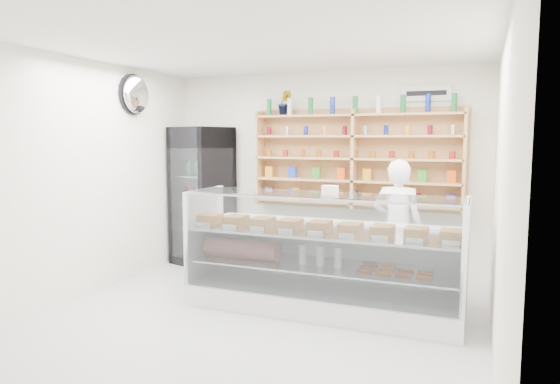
% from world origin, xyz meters
% --- Properties ---
extents(room, '(5.00, 5.00, 5.00)m').
position_xyz_m(room, '(0.00, 0.00, 1.40)').
color(room, '#B8B8BD').
rests_on(room, ground).
extents(display_counter, '(2.96, 0.88, 1.29)m').
position_xyz_m(display_counter, '(0.54, 0.80, 0.35)').
color(display_counter, white).
rests_on(display_counter, floor).
extents(shop_worker, '(0.63, 0.44, 1.63)m').
position_xyz_m(shop_worker, '(1.20, 1.66, 0.82)').
color(shop_worker, white).
rests_on(shop_worker, floor).
extents(drinks_cooler, '(0.90, 0.88, 2.04)m').
position_xyz_m(drinks_cooler, '(-1.75, 2.14, 1.02)').
color(drinks_cooler, black).
rests_on(drinks_cooler, floor).
extents(wall_shelving, '(2.84, 0.28, 1.33)m').
position_xyz_m(wall_shelving, '(0.50, 2.34, 1.59)').
color(wall_shelving, tan).
rests_on(wall_shelving, back_wall).
extents(potted_plant, '(0.24, 0.22, 0.34)m').
position_xyz_m(potted_plant, '(-0.51, 2.34, 2.37)').
color(potted_plant, '#1E6626').
rests_on(potted_plant, wall_shelving).
extents(security_mirror, '(0.15, 0.50, 0.50)m').
position_xyz_m(security_mirror, '(-2.17, 1.20, 2.45)').
color(security_mirror, silver).
rests_on(security_mirror, left_wall).
extents(wall_sign, '(0.62, 0.03, 0.20)m').
position_xyz_m(wall_sign, '(1.40, 2.47, 2.45)').
color(wall_sign, white).
rests_on(wall_sign, back_wall).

